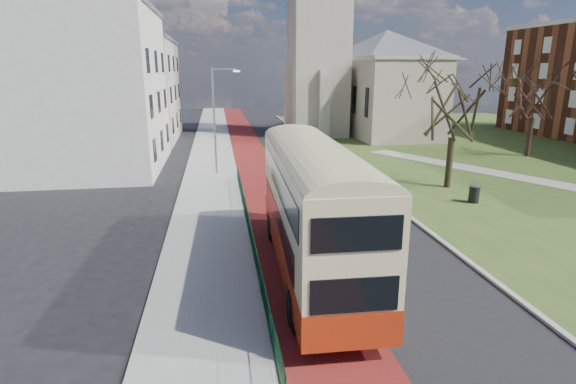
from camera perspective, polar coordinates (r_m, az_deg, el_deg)
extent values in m
plane|color=black|center=(19.18, 4.88, -9.42)|extent=(160.00, 160.00, 0.00)
cube|color=black|center=(38.19, -0.01, 3.23)|extent=(9.00, 120.00, 0.01)
cube|color=#591414|center=(37.88, -4.06, 3.09)|extent=(3.40, 120.00, 0.01)
cube|color=gray|center=(37.75, -9.82, 2.94)|extent=(4.00, 120.00, 0.12)
cube|color=#999993|center=(37.76, -6.78, 3.07)|extent=(0.25, 120.00, 0.13)
cube|color=#999993|center=(41.03, 5.93, 4.08)|extent=(0.25, 80.00, 0.13)
cube|color=#334E1B|center=(49.94, 28.66, 4.24)|extent=(40.00, 80.00, 0.04)
cube|color=#9E998C|center=(37.10, 32.29, 0.53)|extent=(18.84, 32.82, 0.03)
cylinder|color=#0C341F|center=(22.05, -5.01, -3.00)|extent=(0.04, 24.00, 0.04)
cylinder|color=#0C341F|center=(22.36, -4.96, -5.31)|extent=(0.04, 24.00, 0.04)
cube|color=#9F9281|center=(56.39, 3.90, 19.35)|extent=(6.50, 6.50, 24.00)
cube|color=#9F9281|center=(58.80, 12.04, 11.58)|extent=(9.00, 18.00, 9.00)
pyramid|color=#565960|center=(58.88, 12.50, 19.46)|extent=(9.00, 18.00, 3.60)
cube|color=beige|center=(40.13, -23.43, 11.59)|extent=(10.00, 14.00, 12.50)
cube|color=#565960|center=(40.37, -24.47, 20.79)|extent=(10.30, 14.30, 0.50)
cube|color=beige|center=(55.80, -19.37, 11.91)|extent=(10.00, 16.00, 11.00)
cube|color=#565960|center=(55.84, -19.91, 17.79)|extent=(10.30, 16.30, 0.50)
cylinder|color=gray|center=(35.11, -9.33, 8.77)|extent=(0.16, 0.16, 8.00)
cylinder|color=gray|center=(34.90, -8.08, 15.20)|extent=(1.80, 0.10, 0.10)
cube|color=silver|center=(34.93, -6.55, 15.00)|extent=(0.50, 0.18, 0.12)
cube|color=#9B280E|center=(18.13, 3.16, -6.99)|extent=(3.19, 12.30, 1.11)
cube|color=beige|center=(17.43, 3.27, -0.38)|extent=(3.16, 12.24, 3.22)
cube|color=black|center=(17.85, -1.40, -3.34)|extent=(0.36, 10.02, 1.06)
cube|color=black|center=(18.32, 7.34, -2.96)|extent=(0.36, 10.02, 1.06)
cube|color=black|center=(17.06, -1.32, 1.61)|extent=(0.38, 11.00, 1.00)
cube|color=black|center=(17.56, 7.79, 1.87)|extent=(0.38, 11.00, 1.00)
cube|color=black|center=(23.49, 0.56, 1.25)|extent=(2.50, 0.15, 1.17)
cube|color=black|center=(23.14, 0.57, 5.26)|extent=(2.50, 0.15, 1.00)
cube|color=orange|center=(23.04, 0.57, 6.81)|extent=(1.99, 0.16, 0.33)
cylinder|color=black|center=(22.02, -2.13, -4.42)|extent=(0.37, 1.17, 1.16)
cylinder|color=black|center=(22.38, 4.52, -4.12)|extent=(0.37, 1.17, 1.16)
cylinder|color=black|center=(14.93, 0.67, -14.54)|extent=(0.37, 1.17, 1.16)
cylinder|color=black|center=(15.46, 10.52, -13.70)|extent=(0.37, 1.17, 1.16)
cylinder|color=#302818|center=(33.01, 19.81, 3.53)|extent=(0.58, 0.58, 3.48)
cylinder|color=#311F18|center=(48.22, 28.30, 6.16)|extent=(0.52, 0.52, 3.61)
cylinder|color=black|center=(29.97, 22.56, -0.28)|extent=(0.79, 0.79, 1.03)
cylinder|color=gray|center=(29.84, 22.66, 0.73)|extent=(0.85, 0.85, 0.07)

